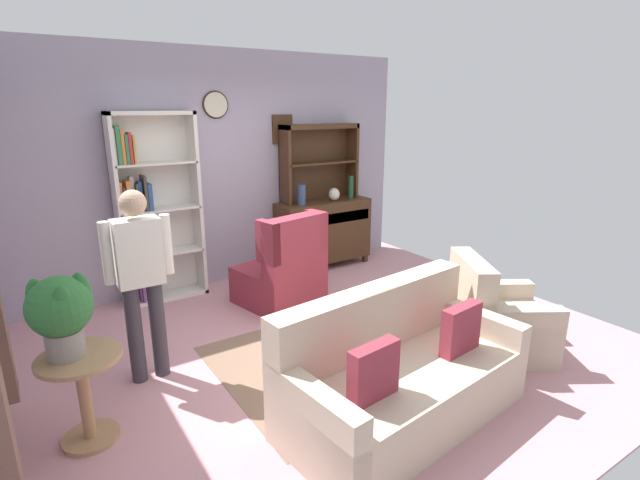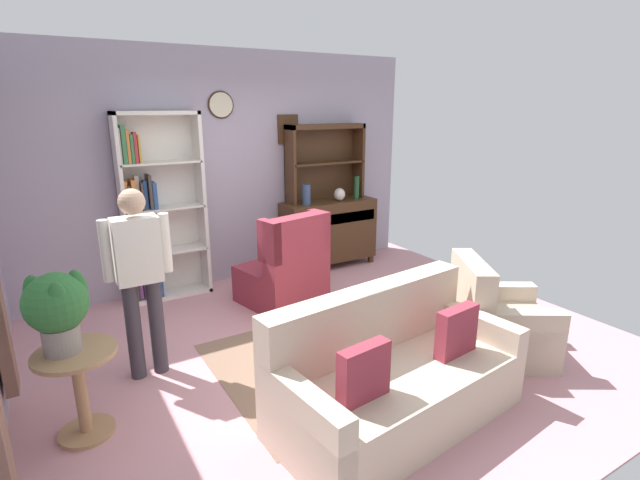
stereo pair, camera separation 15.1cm
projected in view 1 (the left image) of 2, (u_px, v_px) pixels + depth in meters
The scene contains 15 objects.
ground_plane at pixel (323, 344), 4.45m from camera, with size 5.40×4.60×0.02m, color #C68C93.
wall_back at pixel (227, 169), 5.77m from camera, with size 5.00×0.09×2.80m.
area_rug at pixel (359, 351), 4.31m from camera, with size 2.50×1.75×0.01m, color #846651.
bookshelf at pixel (151, 214), 5.22m from camera, with size 0.90×0.30×2.10m.
sideboard at pixel (323, 230), 6.46m from camera, with size 1.30×0.45×0.92m.
sideboard_hutch at pixel (319, 152), 6.26m from camera, with size 1.10×0.26×1.00m.
vase_tall at pixel (301, 195), 6.04m from camera, with size 0.11×0.11×0.27m, color #33476B.
vase_round at pixel (334, 194), 6.34m from camera, with size 0.15×0.15×0.17m, color beige.
bottle_wine at pixel (351, 187), 6.44m from camera, with size 0.07×0.07×0.32m, color #194223.
couch_floral at pixel (399, 376), 3.36m from camera, with size 1.88×1.04×0.90m.
armchair_floral at pixel (496, 321), 4.25m from camera, with size 1.06×1.05×0.88m.
wingback_chair at pixel (283, 272), 5.21m from camera, with size 0.93×0.94×1.05m.
plant_stand at pixel (84, 388), 3.07m from camera, with size 0.52×0.52×0.63m.
potted_plant_large at pixel (61, 310), 2.92m from camera, with size 0.39×0.39×0.53m.
person_reading at pixel (140, 273), 3.66m from camera, with size 0.52×0.20×1.56m.
Camera 1 is at (-2.22, -3.34, 2.16)m, focal length 26.56 mm.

